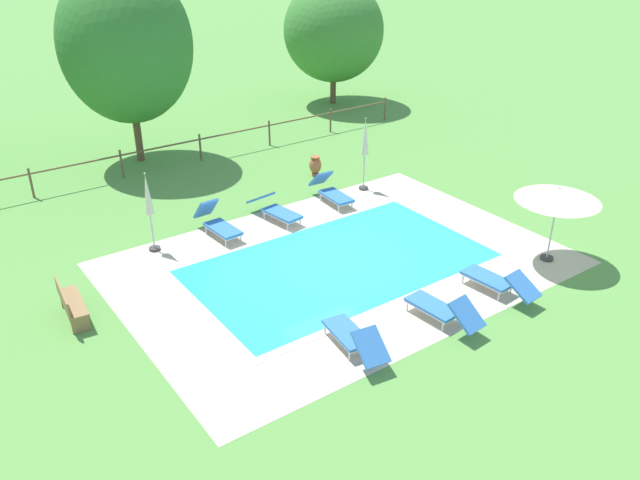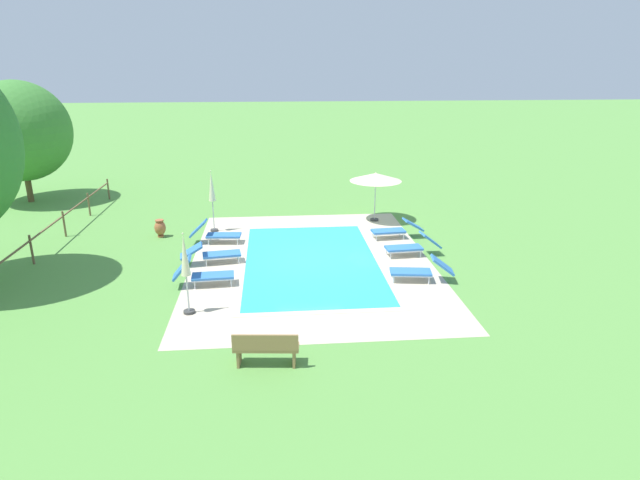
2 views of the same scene
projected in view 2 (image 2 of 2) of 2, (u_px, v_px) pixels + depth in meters
name	position (u px, v px, depth m)	size (l,w,h in m)	color
ground_plane	(311.00, 261.00, 18.92)	(160.00, 160.00, 0.00)	#599342
pool_deck_paving	(311.00, 261.00, 18.92)	(11.77, 8.32, 0.01)	beige
swimming_pool_water	(311.00, 261.00, 18.92)	(8.01, 4.56, 0.01)	#2DB7C6
pool_coping_rim	(311.00, 261.00, 18.92)	(8.49, 5.04, 0.01)	beige
sun_lounger_north_near_steps	(213.00, 254.00, 18.58)	(0.89, 2.12, 0.75)	#3370BC
sun_lounger_north_mid	(216.00, 234.00, 20.67)	(0.73, 1.97, 0.92)	#3370BC
sun_lounger_north_far	(204.00, 274.00, 16.71)	(0.72, 1.91, 0.98)	#3370BC
sun_lounger_north_end	(420.00, 270.00, 17.06)	(0.87, 2.06, 0.84)	#3370BC
sun_lounger_south_mid	(396.00, 229.00, 21.25)	(0.78, 2.09, 0.77)	#3370BC
sun_lounger_south_end	(412.00, 246.00, 19.31)	(0.75, 2.03, 0.85)	#3370BC
patio_umbrella_open_foreground	(376.00, 177.00, 23.11)	(2.24, 2.24, 2.16)	#383838
patio_umbrella_closed_row_west	(185.00, 261.00, 14.51)	(0.32, 0.32, 2.35)	#383838
patio_umbrella_closed_row_mid_west	(212.00, 191.00, 21.70)	(0.32, 0.32, 2.54)	#383838
wooden_bench_lawn_side	(266.00, 348.00, 12.24)	(0.58, 1.54, 0.87)	#937047
terracotta_urn_near_fence	(160.00, 228.00, 21.39)	(0.44, 0.44, 0.71)	#A85B38
perimeter_fence	(10.00, 261.00, 16.95)	(21.77, 0.08, 1.05)	brown
tree_far_west	(19.00, 131.00, 25.84)	(4.79, 4.79, 5.89)	brown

